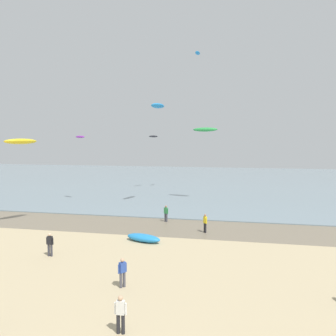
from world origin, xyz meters
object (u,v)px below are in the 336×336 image
person_right_flank (205,223)px  kite_aloft_3 (158,106)px  kite_aloft_1 (80,137)px  kite_aloft_0 (21,141)px  person_mid_beach (121,313)px  kite_aloft_2 (153,136)px  person_nearest_camera (122,272)px  grounded_kite (143,238)px  person_far_down_beach (50,244)px  kite_aloft_5 (198,53)px  kite_aloft_4 (205,130)px  person_by_waterline (166,213)px

person_right_flank → kite_aloft_3: size_ratio=0.55×
kite_aloft_1 → kite_aloft_0: bearing=121.6°
person_mid_beach → kite_aloft_2: bearing=102.1°
person_nearest_camera → kite_aloft_0: 19.77m
grounded_kite → person_nearest_camera: bearing=115.5°
person_mid_beach → person_right_flank: (2.03, 17.26, 0.00)m
person_far_down_beach → kite_aloft_3: (3.36, 20.03, 11.76)m
grounded_kite → kite_aloft_2: bearing=-60.0°
person_right_flank → kite_aloft_2: size_ratio=0.86×
grounded_kite → kite_aloft_5: size_ratio=1.66×
kite_aloft_3 → grounded_kite: bearing=-157.5°
person_right_flank → kite_aloft_5: size_ratio=0.90×
person_far_down_beach → grounded_kite: person_far_down_beach is taller
kite_aloft_1 → kite_aloft_3: 11.52m
person_mid_beach → kite_aloft_0: 23.68m
person_right_flank → kite_aloft_4: 18.41m
person_mid_beach → kite_aloft_4: kite_aloft_4 is taller
person_right_flank → kite_aloft_0: bearing=-176.3°
person_right_flank → kite_aloft_4: kite_aloft_4 is taller
person_mid_beach → grounded_kite: bearing=101.5°
person_by_waterline → kite_aloft_3: bearing=108.8°
grounded_kite → kite_aloft_5: kite_aloft_5 is taller
grounded_kite → person_right_flank: bearing=-123.4°
person_right_flank → person_nearest_camera: bearing=-105.4°
person_right_flank → kite_aloft_4: (-1.60, 16.02, 8.92)m
kite_aloft_1 → grounded_kite: bearing=160.5°
person_nearest_camera → kite_aloft_3: 27.00m
person_by_waterline → kite_aloft_5: (0.92, 18.96, 20.64)m
person_nearest_camera → person_by_waterline: 16.09m
person_far_down_beach → grounded_kite: bearing=40.6°
kite_aloft_2 → kite_aloft_3: size_ratio=0.64×
person_nearest_camera → kite_aloft_1: (-14.40, 24.73, 7.93)m
person_right_flank → grounded_kite: person_right_flank is taller
person_mid_beach → person_far_down_beach: bearing=134.5°
person_right_flank → kite_aloft_1: (-17.91, 12.01, 7.93)m
kite_aloft_1 → kite_aloft_5: size_ratio=1.02×
kite_aloft_1 → kite_aloft_5: 21.85m
kite_aloft_0 → kite_aloft_3: size_ratio=1.04×
kite_aloft_1 → kite_aloft_2: kite_aloft_2 is taller
person_by_waterline → kite_aloft_1: size_ratio=0.88×
person_by_waterline → kite_aloft_5: kite_aloft_5 is taller
kite_aloft_0 → person_by_waterline: bearing=137.6°
kite_aloft_0 → kite_aloft_5: 30.51m
kite_aloft_0 → person_right_flank: bearing=122.8°
person_right_flank → kite_aloft_1: size_ratio=0.88×
person_nearest_camera → person_far_down_beach: bearing=149.8°
kite_aloft_0 → kite_aloft_4: 23.61m
kite_aloft_0 → kite_aloft_3: (10.67, 12.47, 4.38)m
person_nearest_camera → person_right_flank: same height
kite_aloft_4 → kite_aloft_5: bearing=-59.3°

